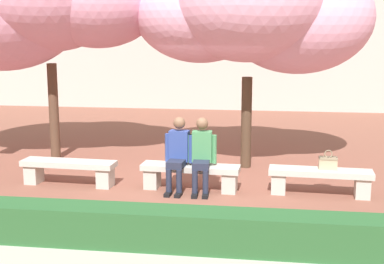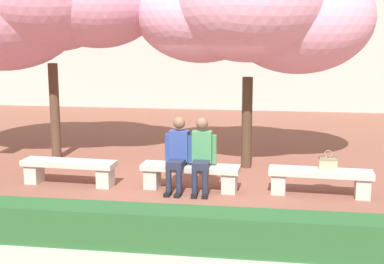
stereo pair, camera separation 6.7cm
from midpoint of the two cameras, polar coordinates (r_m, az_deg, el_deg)
The scene contains 11 objects.
ground_plane at distance 9.49m, azimuth -0.37°, elevation -6.17°, with size 100.00×100.00×0.00m, color brown.
building_facade at distance 20.96m, azimuth 4.52°, elevation 12.93°, with size 28.00×4.00×7.20m, color #B7B2A8.
stone_bench_west_end at distance 9.97m, azimuth -13.19°, elevation -3.83°, with size 1.75×0.52×0.45m.
stone_bench_near_west at distance 9.41m, azimuth -0.38°, elevation -4.41°, with size 1.75×0.52×0.45m.
stone_bench_center at distance 9.36m, azimuth 13.31°, elevation -4.79°, with size 1.75×0.52×0.45m.
person_seated_left at distance 9.29m, azimuth -1.70°, elevation -2.08°, with size 0.51×0.70×1.29m.
person_seated_right at distance 9.23m, azimuth 0.83°, elevation -2.16°, with size 0.51×0.69×1.29m.
handbag at distance 9.31m, azimuth 14.10°, elevation -3.13°, with size 0.30×0.15×0.34m.
cherry_tree_main at distance 10.93m, azimuth 5.99°, elevation 12.90°, with size 4.80×3.42×4.52m.
cherry_tree_secondary at distance 11.92m, azimuth -16.44°, elevation 13.21°, with size 5.19×3.28×4.71m.
planter_hedge_foreground at distance 6.19m, azimuth -5.13°, elevation -11.78°, with size 9.72×0.50×0.80m.
Camera 1 is at (1.30, -8.99, 2.74)m, focal length 50.00 mm.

